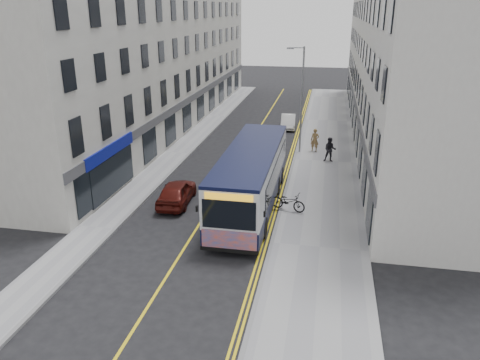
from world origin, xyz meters
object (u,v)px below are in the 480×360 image
at_px(city_bus, 251,177).
at_px(car_white, 288,122).
at_px(bicycle, 288,201).
at_px(streetlamp, 301,97).
at_px(pedestrian_near, 315,140).
at_px(car_maroon, 177,192).
at_px(pedestrian_far, 330,150).

relative_size(city_bus, car_white, 3.16).
distance_m(city_bus, bicycle, 2.45).
height_order(city_bus, bicycle, city_bus).
height_order(city_bus, car_white, city_bus).
relative_size(streetlamp, car_white, 2.15).
distance_m(streetlamp, pedestrian_near, 3.60).
bearing_deg(car_maroon, car_white, -106.71).
bearing_deg(city_bus, bicycle, -5.90).
bearing_deg(pedestrian_near, city_bus, -96.68).
relative_size(city_bus, car_maroon, 2.90).
distance_m(bicycle, car_white, 19.23).
xyz_separation_m(streetlamp, pedestrian_far, (2.37, -2.04, -3.38)).
bearing_deg(pedestrian_far, bicycle, -101.63).
relative_size(streetlamp, city_bus, 0.68).
height_order(streetlamp, car_maroon, streetlamp).
bearing_deg(car_white, streetlamp, -83.02).
bearing_deg(city_bus, car_maroon, -177.53).
xyz_separation_m(pedestrian_near, pedestrian_far, (1.17, -2.36, -0.00)).
height_order(city_bus, car_maroon, city_bus).
relative_size(city_bus, bicycle, 5.94).
distance_m(streetlamp, car_white, 8.86).
xyz_separation_m(bicycle, pedestrian_far, (2.14, 9.24, 0.37)).
xyz_separation_m(car_white, car_maroon, (-4.63, -19.12, 0.08)).
bearing_deg(pedestrian_near, bicycle, -86.32).
xyz_separation_m(city_bus, car_maroon, (-4.29, -0.19, -1.17)).
relative_size(city_bus, pedestrian_far, 6.62).
distance_m(car_white, car_maroon, 19.67).
xyz_separation_m(pedestrian_near, car_maroon, (-7.37, -11.57, -0.32)).
bearing_deg(city_bus, pedestrian_far, 64.75).
height_order(streetlamp, city_bus, streetlamp).
xyz_separation_m(city_bus, car_white, (0.34, 18.93, -1.25)).
relative_size(pedestrian_near, car_maroon, 0.44).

